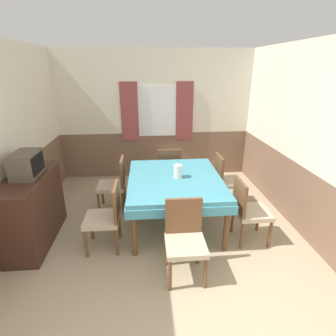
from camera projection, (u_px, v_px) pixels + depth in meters
wall_back at (155, 116)px, 5.41m from camera, size 4.34×0.10×2.60m
wall_left at (4, 147)px, 3.32m from camera, size 0.05×4.51×2.60m
wall_right at (304, 140)px, 3.64m from camera, size 0.05×4.51×2.60m
dining_table at (175, 184)px, 3.83m from camera, size 1.36×1.60×0.76m
chair_right_far at (226, 179)px, 4.43m from camera, size 0.44×0.44×0.89m
chair_left_far at (115, 183)px, 4.29m from camera, size 0.44×0.44×0.89m
chair_left_near at (107, 215)px, 3.35m from camera, size 0.44×0.44×0.89m
chair_right_near at (248, 209)px, 3.50m from camera, size 0.44×0.44×0.89m
chair_head_window at (169, 169)px, 4.87m from camera, size 0.44×0.44×0.89m
chair_head_near at (185, 237)px, 2.92m from camera, size 0.44×0.44×0.89m
sideboard at (33, 209)px, 3.48m from camera, size 0.46×1.22×0.96m
tv at (27, 164)px, 3.28m from camera, size 0.29×0.46×0.31m
vase at (178, 171)px, 3.76m from camera, size 0.12×0.12×0.19m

